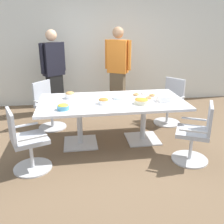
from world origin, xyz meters
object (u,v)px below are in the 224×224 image
object	(u,v)px
office_chair_0	(49,108)
snack_bowl_chips_orange	(141,101)
person_standing_1	(118,68)
person_standing_0	(54,71)
office_chair_3	(169,104)
napkin_pile	(163,98)
conference_table	(112,108)
office_chair_2	(196,136)
donut_platter	(144,96)
plate_stack	(120,97)
snack_bowl_pretzels	(104,101)
office_chair_1	(26,144)
snack_bowl_chips_yellow	(63,107)
snack_bowl_cookies	(70,95)

from	to	relation	value
office_chair_0	snack_bowl_chips_orange	world-z (taller)	office_chair_0
person_standing_1	person_standing_0	bearing A→B (deg)	28.25
office_chair_3	napkin_pile	world-z (taller)	office_chair_3
conference_table	office_chair_2	distance (m)	1.41
office_chair_2	snack_bowl_chips_orange	distance (m)	0.98
donut_platter	plate_stack	bearing A→B (deg)	-176.28
snack_bowl_pretzels	office_chair_1	bearing A→B (deg)	-154.12
snack_bowl_pretzels	person_standing_1	bearing A→B (deg)	73.26
snack_bowl_chips_orange	office_chair_3	bearing A→B (deg)	47.92
office_chair_2	snack_bowl_chips_yellow	distance (m)	2.01
donut_platter	office_chair_2	bearing A→B (deg)	-60.27
snack_bowl_chips_yellow	napkin_pile	size ratio (longest dim) A/B	0.97
office_chair_1	plate_stack	world-z (taller)	office_chair_1
snack_bowl_pretzels	office_chair_3	bearing A→B (deg)	30.74
snack_bowl_chips_yellow	snack_bowl_chips_orange	world-z (taller)	snack_bowl_chips_yellow
conference_table	plate_stack	size ratio (longest dim) A/B	10.27
snack_bowl_chips_yellow	snack_bowl_cookies	distance (m)	0.60
snack_bowl_pretzels	plate_stack	size ratio (longest dim) A/B	0.79
office_chair_3	donut_platter	world-z (taller)	office_chair_3
office_chair_2	napkin_pile	distance (m)	0.83
office_chair_3	snack_bowl_chips_orange	bearing A→B (deg)	101.77
donut_platter	plate_stack	xyz separation A→B (m)	(-0.42, -0.03, 0.00)
office_chair_1	snack_bowl_cookies	size ratio (longest dim) A/B	5.27
conference_table	office_chair_2	xyz separation A→B (m)	(1.12, -0.82, -0.22)
person_standing_1	office_chair_3	bearing A→B (deg)	164.95
conference_table	snack_bowl_cookies	world-z (taller)	snack_bowl_cookies
office_chair_3	snack_bowl_chips_orange	distance (m)	1.33
office_chair_2	conference_table	bearing A→B (deg)	80.80
office_chair_0	napkin_pile	world-z (taller)	office_chair_0
office_chair_2	donut_platter	size ratio (longest dim) A/B	2.26
snack_bowl_pretzels	napkin_pile	bearing A→B (deg)	0.27
person_standing_1	snack_bowl_chips_orange	size ratio (longest dim) A/B	8.02
office_chair_2	snack_bowl_pretzels	world-z (taller)	office_chair_2
person_standing_0	office_chair_2	bearing A→B (deg)	95.45
snack_bowl_chips_yellow	conference_table	bearing A→B (deg)	23.39
snack_bowl_chips_orange	office_chair_2	bearing A→B (deg)	-40.75
snack_bowl_chips_yellow	snack_bowl_cookies	world-z (taller)	snack_bowl_cookies
office_chair_0	napkin_pile	distance (m)	2.21
office_chair_3	plate_stack	world-z (taller)	office_chair_3
office_chair_2	snack_bowl_chips_orange	xyz separation A→B (m)	(-0.68, 0.59, 0.39)
snack_bowl_chips_orange	plate_stack	size ratio (longest dim) A/B	1.01
person_standing_0	office_chair_0	bearing A→B (deg)	49.19
office_chair_3	person_standing_0	xyz separation A→B (m)	(-2.33, 0.96, 0.56)
office_chair_0	office_chair_2	world-z (taller)	same
office_chair_3	office_chair_0	bearing A→B (deg)	51.12
donut_platter	snack_bowl_chips_orange	bearing A→B (deg)	-111.34
person_standing_1	donut_platter	world-z (taller)	person_standing_1
office_chair_1	person_standing_0	size ratio (longest dim) A/B	0.50
snack_bowl_pretzels	snack_bowl_chips_yellow	distance (m)	0.65
conference_table	person_standing_1	xyz separation A→B (m)	(0.38, 1.63, 0.37)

